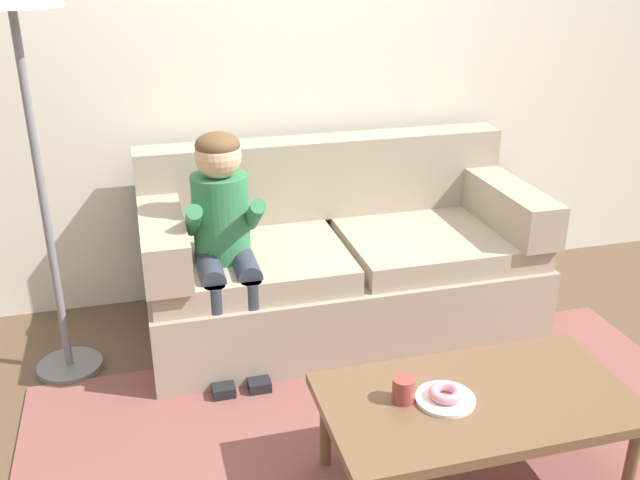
# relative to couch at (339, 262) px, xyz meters

# --- Properties ---
(ground) EXTENTS (10.00, 10.00, 0.00)m
(ground) POSITION_rel_couch_xyz_m (-0.09, -0.85, -0.34)
(ground) COLOR brown
(wall_back) EXTENTS (8.00, 0.10, 2.80)m
(wall_back) POSITION_rel_couch_xyz_m (-0.09, 0.55, 1.06)
(wall_back) COLOR silver
(wall_back) RESTS_ON ground
(area_rug) EXTENTS (2.90, 1.70, 0.01)m
(area_rug) POSITION_rel_couch_xyz_m (-0.09, -1.10, -0.33)
(area_rug) COLOR brown
(area_rug) RESTS_ON ground
(couch) EXTENTS (1.95, 0.90, 0.92)m
(couch) POSITION_rel_couch_xyz_m (0.00, 0.00, 0.00)
(couch) COLOR tan
(couch) RESTS_ON ground
(coffee_table) EXTENTS (1.10, 0.60, 0.39)m
(coffee_table) POSITION_rel_couch_xyz_m (0.12, -1.31, 0.01)
(coffee_table) COLOR brown
(coffee_table) RESTS_ON ground
(person_child) EXTENTS (0.34, 0.58, 1.10)m
(person_child) POSITION_rel_couch_xyz_m (-0.61, -0.20, 0.33)
(person_child) COLOR #337A4C
(person_child) RESTS_ON ground
(plate) EXTENTS (0.21, 0.21, 0.01)m
(plate) POSITION_rel_couch_xyz_m (-0.00, -1.31, 0.06)
(plate) COLOR white
(plate) RESTS_ON coffee_table
(donut) EXTENTS (0.15, 0.15, 0.04)m
(donut) POSITION_rel_couch_xyz_m (-0.00, -1.31, 0.08)
(donut) COLOR pink
(donut) RESTS_ON plate
(mug) EXTENTS (0.08, 0.08, 0.09)m
(mug) POSITION_rel_couch_xyz_m (-0.14, -1.27, 0.10)
(mug) COLOR #993D38
(mug) RESTS_ON coffee_table
(toy_controller) EXTENTS (0.23, 0.09, 0.05)m
(toy_controller) POSITION_rel_couch_xyz_m (0.65, -0.83, -0.31)
(toy_controller) COLOR #339E56
(toy_controller) RESTS_ON ground
(floor_lamp) EXTENTS (0.40, 0.40, 1.90)m
(floor_lamp) POSITION_rel_couch_xyz_m (-1.36, -0.12, 1.28)
(floor_lamp) COLOR slate
(floor_lamp) RESTS_ON ground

